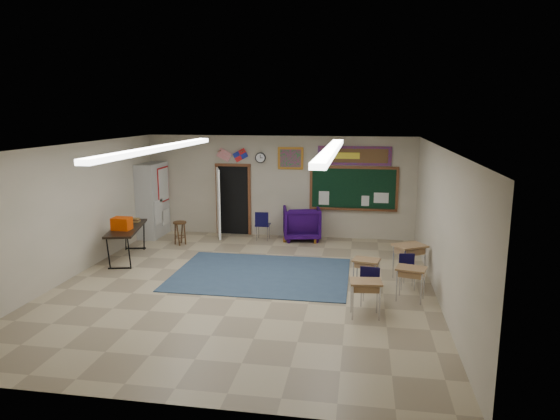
% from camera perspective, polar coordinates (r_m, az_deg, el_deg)
% --- Properties ---
extents(floor, '(9.00, 9.00, 0.00)m').
position_cam_1_polar(floor, '(10.94, -4.04, -8.61)').
color(floor, tan).
rests_on(floor, ground).
extents(back_wall, '(8.00, 0.04, 3.00)m').
position_cam_1_polar(back_wall, '(14.87, -0.12, 2.71)').
color(back_wall, '#B7A995').
rests_on(back_wall, floor).
extents(front_wall, '(8.00, 0.04, 3.00)m').
position_cam_1_polar(front_wall, '(6.40, -13.65, -9.32)').
color(front_wall, '#B7A995').
rests_on(front_wall, floor).
extents(left_wall, '(0.04, 9.00, 3.00)m').
position_cam_1_polar(left_wall, '(12.09, -22.92, -0.19)').
color(left_wall, '#B7A995').
rests_on(left_wall, floor).
extents(right_wall, '(0.04, 9.00, 3.00)m').
position_cam_1_polar(right_wall, '(10.37, 17.91, -1.63)').
color(right_wall, '#B7A995').
rests_on(right_wall, floor).
extents(ceiling, '(8.00, 9.00, 0.04)m').
position_cam_1_polar(ceiling, '(10.31, -4.27, 7.26)').
color(ceiling, silver).
rests_on(ceiling, back_wall).
extents(area_rug, '(4.00, 3.00, 0.02)m').
position_cam_1_polar(area_rug, '(11.63, -2.16, -7.31)').
color(area_rug, '#2E4257').
rests_on(area_rug, floor).
extents(fluorescent_strips, '(3.86, 6.00, 0.10)m').
position_cam_1_polar(fluorescent_strips, '(10.32, -4.26, 6.93)').
color(fluorescent_strips, white).
rests_on(fluorescent_strips, ceiling).
extents(doorway, '(1.10, 0.89, 2.16)m').
position_cam_1_polar(doorway, '(15.11, -5.84, 1.09)').
color(doorway, black).
rests_on(doorway, back_wall).
extents(chalkboard, '(2.55, 0.14, 1.30)m').
position_cam_1_polar(chalkboard, '(14.64, 8.39, 2.31)').
color(chalkboard, brown).
rests_on(chalkboard, back_wall).
extents(bulletin_board, '(2.10, 0.05, 0.55)m').
position_cam_1_polar(bulletin_board, '(14.52, 8.50, 6.15)').
color(bulletin_board, '#AD210E').
rests_on(bulletin_board, back_wall).
extents(framed_art_print, '(0.75, 0.05, 0.65)m').
position_cam_1_polar(framed_art_print, '(14.68, 1.21, 5.94)').
color(framed_art_print, '#9F651E').
rests_on(framed_art_print, back_wall).
extents(wall_clock, '(0.32, 0.05, 0.32)m').
position_cam_1_polar(wall_clock, '(14.83, -2.25, 5.99)').
color(wall_clock, black).
rests_on(wall_clock, back_wall).
extents(wall_flags, '(1.16, 0.06, 0.70)m').
position_cam_1_polar(wall_flags, '(14.99, -5.48, 6.50)').
color(wall_flags, red).
rests_on(wall_flags, back_wall).
extents(storage_cabinet, '(0.59, 1.25, 2.20)m').
position_cam_1_polar(storage_cabinet, '(15.37, -14.31, 1.12)').
color(storage_cabinet, '#A6A5A1').
rests_on(storage_cabinet, floor).
extents(wingback_armchair, '(1.23, 1.26, 0.98)m').
position_cam_1_polar(wingback_armchair, '(14.61, 2.48, -1.49)').
color(wingback_armchair, '#1C0539').
rests_on(wingback_armchair, floor).
extents(student_chair_reading, '(0.43, 0.43, 0.86)m').
position_cam_1_polar(student_chair_reading, '(14.56, -1.97, -1.77)').
color(student_chair_reading, black).
rests_on(student_chair_reading, floor).
extents(student_chair_desk_a, '(0.47, 0.47, 0.82)m').
position_cam_1_polar(student_chair_desk_a, '(9.91, 10.32, -8.41)').
color(student_chair_desk_a, black).
rests_on(student_chair_desk_a, floor).
extents(student_chair_desk_b, '(0.39, 0.39, 0.72)m').
position_cam_1_polar(student_chair_desk_b, '(10.98, 14.35, -6.89)').
color(student_chair_desk_b, black).
rests_on(student_chair_desk_b, floor).
extents(student_desk_front_left, '(0.62, 0.52, 0.65)m').
position_cam_1_polar(student_desk_front_left, '(10.79, 9.79, -7.02)').
color(student_desk_front_left, '#9C7649').
rests_on(student_desk_front_left, floor).
extents(student_desk_front_right, '(0.83, 0.78, 0.80)m').
position_cam_1_polar(student_desk_front_right, '(11.56, 14.55, -5.54)').
color(student_desk_front_right, '#9C7649').
rests_on(student_desk_front_right, floor).
extents(student_desk_back_left, '(0.61, 0.49, 0.69)m').
position_cam_1_polar(student_desk_back_left, '(9.37, 9.72, -9.73)').
color(student_desk_back_left, '#9C7649').
rests_on(student_desk_back_left, floor).
extents(student_desk_back_right, '(0.66, 0.55, 0.68)m').
position_cam_1_polar(student_desk_back_right, '(10.32, 14.70, -7.97)').
color(student_desk_back_right, '#9C7649').
rests_on(student_desk_back_right, floor).
extents(folding_table, '(1.10, 2.09, 1.13)m').
position_cam_1_polar(folding_table, '(13.29, -17.07, -3.46)').
color(folding_table, black).
rests_on(folding_table, floor).
extents(wooden_stool, '(0.37, 0.37, 0.66)m').
position_cam_1_polar(wooden_stool, '(14.34, -11.36, -2.56)').
color(wooden_stool, '#442E14').
rests_on(wooden_stool, floor).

